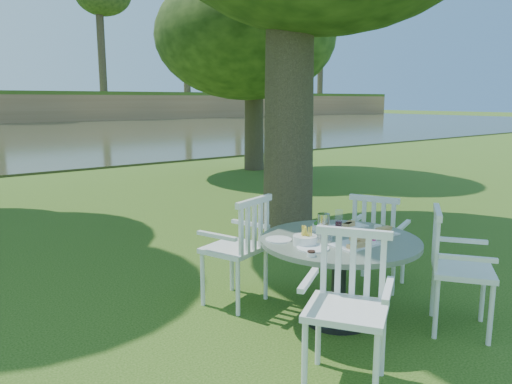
# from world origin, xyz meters

# --- Properties ---
(ground) EXTENTS (140.00, 140.00, 0.00)m
(ground) POSITION_xyz_m (0.00, 0.00, 0.00)
(ground) COLOR #20400D
(ground) RESTS_ON ground
(table) EXTENTS (1.31, 1.31, 0.72)m
(table) POSITION_xyz_m (-0.30, -1.30, 0.57)
(table) COLOR black
(table) RESTS_ON ground
(chair_ne) EXTENTS (0.59, 0.61, 0.94)m
(chair_ne) POSITION_xyz_m (0.52, -1.02, 0.55)
(chair_ne) COLOR white
(chair_ne) RESTS_ON ground
(chair_nw) EXTENTS (0.62, 0.60, 0.99)m
(chair_nw) POSITION_xyz_m (-0.73, -0.54, 0.58)
(chair_nw) COLOR white
(chair_nw) RESTS_ON ground
(chair_sw) EXTENTS (0.67, 0.68, 0.99)m
(chair_sw) POSITION_xyz_m (-0.90, -1.93, 0.58)
(chair_sw) COLOR white
(chair_sw) RESTS_ON ground
(chair_se) EXTENTS (0.67, 0.67, 0.98)m
(chair_se) POSITION_xyz_m (0.29, -1.94, 0.58)
(chair_se) COLOR white
(chair_se) RESTS_ON ground
(tableware) EXTENTS (1.05, 0.71, 0.20)m
(tableware) POSITION_xyz_m (-0.37, -1.24, 0.76)
(tableware) COLOR white
(tableware) RESTS_ON table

